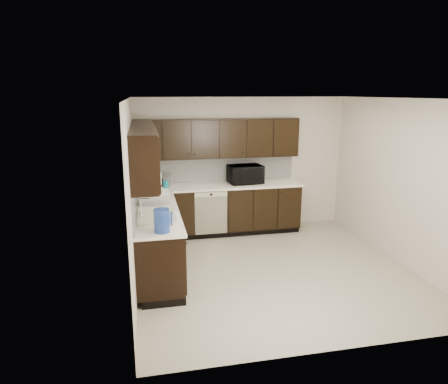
% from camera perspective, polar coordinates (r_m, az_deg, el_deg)
% --- Properties ---
extents(floor, '(4.00, 4.00, 0.00)m').
position_cam_1_polar(floor, '(6.16, 7.03, -10.84)').
color(floor, '#AAA28D').
rests_on(floor, ground).
extents(ceiling, '(4.00, 4.00, 0.00)m').
position_cam_1_polar(ceiling, '(5.59, 7.81, 13.11)').
color(ceiling, white).
rests_on(ceiling, wall_back).
extents(wall_back, '(4.00, 0.02, 2.50)m').
position_cam_1_polar(wall_back, '(7.62, 2.54, 4.00)').
color(wall_back, beige).
rests_on(wall_back, floor).
extents(wall_left, '(0.02, 4.00, 2.50)m').
position_cam_1_polar(wall_left, '(5.44, -12.94, -0.45)').
color(wall_left, beige).
rests_on(wall_left, floor).
extents(wall_right, '(0.02, 4.00, 2.50)m').
position_cam_1_polar(wall_right, '(6.66, 23.91, 1.32)').
color(wall_right, beige).
rests_on(wall_right, floor).
extents(wall_front, '(4.00, 0.02, 2.50)m').
position_cam_1_polar(wall_front, '(3.99, 16.75, -6.07)').
color(wall_front, beige).
rests_on(wall_front, floor).
extents(lower_cabinets, '(3.00, 2.80, 0.90)m').
position_cam_1_polar(lower_cabinets, '(6.80, -3.98, -4.57)').
color(lower_cabinets, black).
rests_on(lower_cabinets, floor).
extents(countertop, '(3.03, 2.83, 0.04)m').
position_cam_1_polar(countertop, '(6.65, -4.06, -0.44)').
color(countertop, white).
rests_on(countertop, lower_cabinets).
extents(backsplash, '(3.00, 2.80, 0.48)m').
position_cam_1_polar(backsplash, '(6.77, -6.10, 2.04)').
color(backsplash, silver).
rests_on(backsplash, countertop).
extents(upper_cabinets, '(3.00, 2.80, 0.70)m').
position_cam_1_polar(upper_cabinets, '(6.57, -5.12, 6.92)').
color(upper_cabinets, black).
rests_on(upper_cabinets, wall_back).
extents(dishwasher, '(0.58, 0.04, 0.78)m').
position_cam_1_polar(dishwasher, '(7.08, -1.86, -2.64)').
color(dishwasher, beige).
rests_on(dishwasher, lower_cabinets).
extents(sink, '(0.54, 0.82, 0.42)m').
position_cam_1_polar(sink, '(5.53, -9.43, -4.02)').
color(sink, beige).
rests_on(sink, countertop).
extents(microwave, '(0.65, 0.47, 0.34)m').
position_cam_1_polar(microwave, '(7.38, 3.05, 2.54)').
color(microwave, black).
rests_on(microwave, countertop).
extents(soap_bottle_a, '(0.12, 0.12, 0.21)m').
position_cam_1_polar(soap_bottle_a, '(5.18, -7.12, -3.30)').
color(soap_bottle_a, gray).
rests_on(soap_bottle_a, countertop).
extents(soap_bottle_b, '(0.12, 0.12, 0.25)m').
position_cam_1_polar(soap_bottle_b, '(6.54, -11.55, 0.39)').
color(soap_bottle_b, gray).
rests_on(soap_bottle_b, countertop).
extents(toaster_oven, '(0.41, 0.35, 0.22)m').
position_cam_1_polar(toaster_oven, '(7.22, -8.86, 1.63)').
color(toaster_oven, silver).
rests_on(toaster_oven, countertop).
extents(storage_bin, '(0.53, 0.44, 0.18)m').
position_cam_1_polar(storage_bin, '(6.11, -10.08, -0.87)').
color(storage_bin, silver).
rests_on(storage_bin, countertop).
extents(blue_pitcher, '(0.21, 0.21, 0.29)m').
position_cam_1_polar(blue_pitcher, '(4.86, -8.90, -4.07)').
color(blue_pitcher, navy).
rests_on(blue_pitcher, countertop).
extents(teal_tumbler, '(0.09, 0.09, 0.19)m').
position_cam_1_polar(teal_tumbler, '(6.81, -8.29, 0.81)').
color(teal_tumbler, '#0C7385').
rests_on(teal_tumbler, countertop).
extents(paper_towel_roll, '(0.18, 0.18, 0.34)m').
position_cam_1_polar(paper_towel_roll, '(6.79, -9.54, 1.37)').
color(paper_towel_roll, white).
rests_on(paper_towel_roll, countertop).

